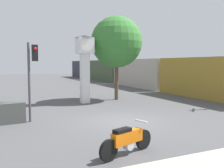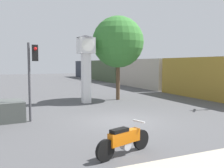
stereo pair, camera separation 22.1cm
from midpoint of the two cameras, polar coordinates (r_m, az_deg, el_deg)
ground_plane at (r=12.71m, az=2.93°, el=-8.41°), size 120.00×120.00×0.00m
motorcycle at (r=8.05m, az=3.61°, el=-12.68°), size 2.17×0.88×0.99m
clock_tower at (r=18.25m, az=-5.63°, el=5.92°), size 1.34×1.34×4.93m
freight_train at (r=35.97m, az=3.08°, el=2.83°), size 2.80×43.54×3.40m
traffic_light at (r=12.88m, az=-17.29°, el=3.65°), size 0.50×0.35×3.90m
street_tree at (r=19.83m, az=1.70°, el=9.55°), size 4.03×4.03×6.58m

